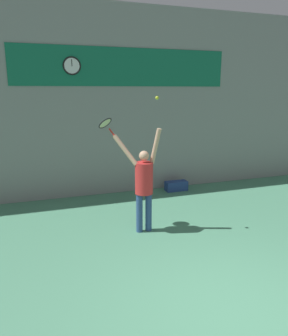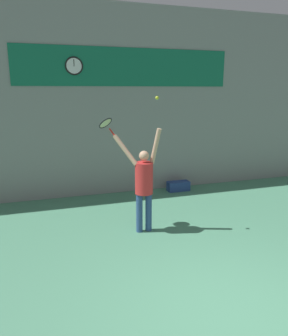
% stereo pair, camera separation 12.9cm
% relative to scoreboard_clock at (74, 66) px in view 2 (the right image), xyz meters
% --- Properties ---
extents(ground_plane, '(18.00, 18.00, 0.00)m').
position_rel_scoreboard_clock_xyz_m(ground_plane, '(1.37, -5.69, -3.42)').
color(ground_plane, '#4C8C6B').
extents(back_wall, '(18.00, 0.10, 5.00)m').
position_rel_scoreboard_clock_xyz_m(back_wall, '(1.37, 0.08, -0.92)').
color(back_wall, gray).
rests_on(back_wall, ground_plane).
extents(sponsor_banner, '(5.77, 0.02, 0.98)m').
position_rel_scoreboard_clock_xyz_m(sponsor_banner, '(1.37, 0.02, -0.00)').
color(sponsor_banner, '#146B4C').
extents(scoreboard_clock, '(0.45, 0.04, 0.45)m').
position_rel_scoreboard_clock_xyz_m(scoreboard_clock, '(0.00, 0.00, 0.00)').
color(scoreboard_clock, white).
extents(tennis_player, '(0.91, 0.53, 2.12)m').
position_rel_scoreboard_clock_xyz_m(tennis_player, '(0.98, -2.67, -2.36)').
color(tennis_player, '#2D4C7F').
rests_on(tennis_player, ground_plane).
extents(tennis_racket, '(0.38, 0.38, 0.36)m').
position_rel_scoreboard_clock_xyz_m(tennis_racket, '(0.33, -2.22, -1.24)').
color(tennis_racket, red).
extents(tennis_ball, '(0.07, 0.07, 0.07)m').
position_rel_scoreboard_clock_xyz_m(tennis_ball, '(1.21, -2.75, -0.73)').
color(tennis_ball, '#CCDB2D').
extents(equipment_bag, '(0.63, 0.28, 0.27)m').
position_rel_scoreboard_clock_xyz_m(equipment_bag, '(2.76, -0.34, -3.28)').
color(equipment_bag, navy).
rests_on(equipment_bag, ground_plane).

